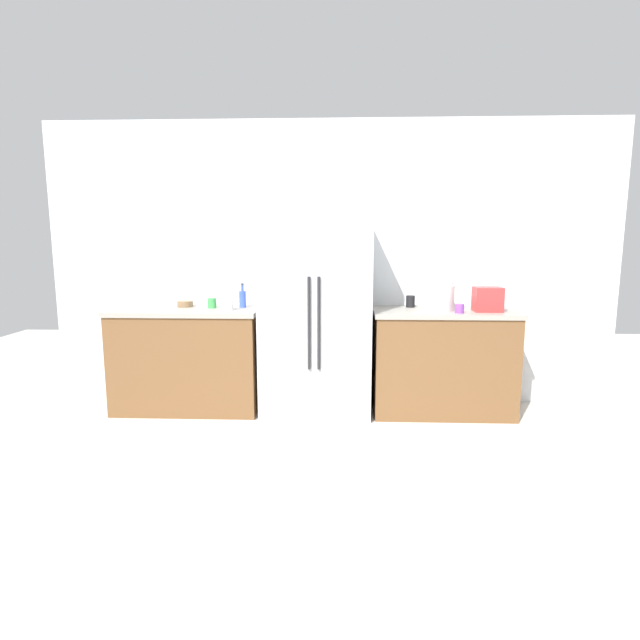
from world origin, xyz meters
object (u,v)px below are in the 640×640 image
(toaster, at_px, (488,299))
(rice_cooker, at_px, (438,292))
(bottle_a, at_px, (243,298))
(cup_a, at_px, (229,305))
(bowl_a, at_px, (185,304))
(cup_d, at_px, (212,303))
(cup_b, at_px, (459,308))
(cup_c, at_px, (410,301))
(refrigerator, at_px, (316,318))

(toaster, height_order, rice_cooker, rice_cooker)
(rice_cooker, height_order, bottle_a, rice_cooker)
(toaster, xyz_separation_m, rice_cooker, (-0.41, 0.07, 0.06))
(toaster, bearing_deg, cup_a, -179.58)
(bowl_a, bearing_deg, bottle_a, -2.20)
(bottle_a, relative_size, cup_d, 2.49)
(cup_b, height_order, cup_c, cup_c)
(rice_cooker, distance_m, cup_a, 1.82)
(toaster, bearing_deg, cup_b, -159.52)
(cup_a, xyz_separation_m, bowl_a, (-0.45, 0.21, -0.02))
(cup_b, relative_size, cup_c, 0.72)
(bowl_a, bearing_deg, cup_b, -6.83)
(refrigerator, height_order, bottle_a, refrigerator)
(bottle_a, xyz_separation_m, cup_c, (1.52, 0.08, -0.03))
(cup_a, distance_m, cup_b, 1.97)
(cup_c, bearing_deg, bowl_a, -178.39)
(cup_a, relative_size, bowl_a, 0.70)
(toaster, height_order, cup_d, toaster)
(refrigerator, relative_size, cup_b, 22.34)
(toaster, distance_m, cup_d, 2.41)
(cup_d, bearing_deg, rice_cooker, -1.54)
(cup_a, distance_m, bowl_a, 0.50)
(cup_d, xyz_separation_m, bowl_a, (-0.26, 0.06, -0.02))
(bottle_a, distance_m, cup_a, 0.21)
(refrigerator, bearing_deg, bowl_a, 173.22)
(cup_b, distance_m, cup_d, 2.16)
(rice_cooker, xyz_separation_m, bottle_a, (-1.73, 0.10, -0.08))
(rice_cooker, relative_size, bottle_a, 1.57)
(refrigerator, bearing_deg, cup_d, 175.24)
(cup_b, bearing_deg, cup_d, 174.04)
(bowl_a, bearing_deg, cup_d, -13.78)
(cup_d, height_order, bowl_a, cup_d)
(toaster, xyz_separation_m, bowl_a, (-2.68, 0.19, -0.08))
(bottle_a, distance_m, cup_c, 1.52)
(refrigerator, distance_m, cup_c, 0.88)
(cup_a, distance_m, cup_c, 1.63)
(rice_cooker, bearing_deg, refrigerator, -178.69)
(cup_b, distance_m, bowl_a, 2.43)
(rice_cooker, xyz_separation_m, cup_d, (-2.00, 0.05, -0.12))
(cup_b, bearing_deg, cup_a, 177.67)
(cup_b, bearing_deg, cup_c, 136.25)
(bottle_a, xyz_separation_m, bowl_a, (-0.53, 0.02, -0.06))
(cup_b, bearing_deg, refrigerator, 173.11)
(cup_b, bearing_deg, toaster, 20.48)
(cup_a, bearing_deg, toaster, 0.42)
(toaster, distance_m, rice_cooker, 0.42)
(toaster, xyz_separation_m, bottle_a, (-2.14, 0.17, -0.02))
(toaster, relative_size, rice_cooker, 0.68)
(rice_cooker, xyz_separation_m, cup_c, (-0.21, 0.18, -0.11))
(cup_d, bearing_deg, cup_a, -38.06)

